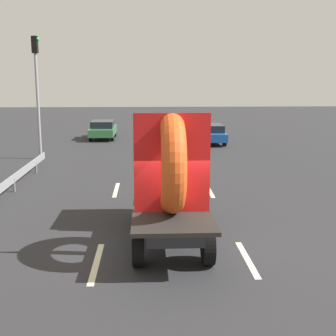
{
  "coord_description": "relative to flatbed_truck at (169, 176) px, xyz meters",
  "views": [
    {
      "loc": [
        -0.72,
        -11.88,
        4.53
      ],
      "look_at": [
        -0.11,
        1.56,
        1.88
      ],
      "focal_mm": 49.4,
      "sensor_mm": 36.0,
      "label": 1
    }
  ],
  "objects": [
    {
      "name": "lane_dash_right_far",
      "position": [
        1.9,
        5.27,
        -1.74
      ],
      "size": [
        0.16,
        2.56,
        0.01
      ],
      "primitive_type": "cube",
      "rotation": [
        0.0,
        0.0,
        1.57
      ],
      "color": "beige",
      "rests_on": "ground_plane"
    },
    {
      "name": "flatbed_truck",
      "position": [
        0.0,
        0.0,
        0.0
      ],
      "size": [
        2.02,
        5.73,
        3.68
      ],
      "color": "black",
      "rests_on": "ground_plane"
    },
    {
      "name": "distant_sedan",
      "position": [
        3.79,
        18.67,
        -1.03
      ],
      "size": [
        1.74,
        4.06,
        1.32
      ],
      "color": "black",
      "rests_on": "ground_plane"
    },
    {
      "name": "lane_dash_left_far",
      "position": [
        -1.9,
        5.44,
        -1.74
      ],
      "size": [
        0.16,
        2.45,
        0.01
      ],
      "primitive_type": "cube",
      "rotation": [
        0.0,
        0.0,
        1.57
      ],
      "color": "beige",
      "rests_on": "ground_plane"
    },
    {
      "name": "ground_plane",
      "position": [
        0.11,
        -1.09,
        -1.74
      ],
      "size": [
        120.0,
        120.0,
        0.0
      ],
      "primitive_type": "plane",
      "color": "#28282B"
    },
    {
      "name": "lane_dash_left_near",
      "position": [
        -1.9,
        -2.13,
        -1.74
      ],
      "size": [
        0.16,
        2.61,
        0.01
      ],
      "primitive_type": "cube",
      "rotation": [
        0.0,
        0.0,
        1.57
      ],
      "color": "beige",
      "rests_on": "ground_plane"
    },
    {
      "name": "traffic_light",
      "position": [
        -6.63,
        13.05,
        2.55
      ],
      "size": [
        0.42,
        0.36,
        6.7
      ],
      "color": "gray",
      "rests_on": "ground_plane"
    },
    {
      "name": "oncoming_car",
      "position": [
        -3.9,
        21.48,
        -1.02
      ],
      "size": [
        1.78,
        4.15,
        1.35
      ],
      "color": "black",
      "rests_on": "ground_plane"
    },
    {
      "name": "lane_dash_right_near",
      "position": [
        1.9,
        -2.06,
        -1.74
      ],
      "size": [
        0.16,
        2.4,
        0.01
      ],
      "primitive_type": "cube",
      "rotation": [
        0.0,
        0.0,
        1.57
      ],
      "color": "beige",
      "rests_on": "ground_plane"
    }
  ]
}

